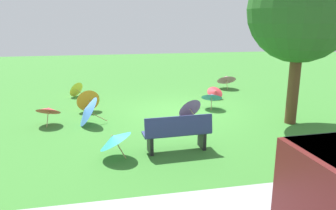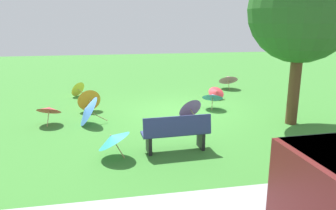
{
  "view_description": "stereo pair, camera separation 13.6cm",
  "coord_description": "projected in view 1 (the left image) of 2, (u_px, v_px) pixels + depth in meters",
  "views": [
    {
      "loc": [
        2.69,
        10.21,
        3.0
      ],
      "look_at": [
        0.81,
        1.18,
        0.6
      ],
      "focal_mm": 34.71,
      "sensor_mm": 36.0,
      "label": 1
    },
    {
      "loc": [
        2.56,
        10.23,
        3.0
      ],
      "look_at": [
        0.81,
        1.18,
        0.6
      ],
      "focal_mm": 34.71,
      "sensor_mm": 36.0,
      "label": 2
    }
  ],
  "objects": [
    {
      "name": "park_bench",
      "position": [
        177.0,
        133.0,
        7.58
      ],
      "size": [
        1.62,
        0.56,
        0.9
      ],
      "color": "navy",
      "rests_on": "ground"
    },
    {
      "name": "parasol_red_0",
      "position": [
        48.0,
        110.0,
        9.52
      ],
      "size": [
        0.85,
        0.83,
        0.68
      ],
      "color": "tan",
      "rests_on": "ground"
    },
    {
      "name": "parasol_pink_0",
      "position": [
        226.0,
        78.0,
        14.71
      ],
      "size": [
        0.93,
        0.9,
        0.78
      ],
      "color": "tan",
      "rests_on": "ground"
    },
    {
      "name": "parasol_blue_1",
      "position": [
        86.0,
        111.0,
        9.51
      ],
      "size": [
        0.97,
        1.03,
        0.89
      ],
      "color": "tan",
      "rests_on": "ground"
    },
    {
      "name": "parasol_red_2",
      "position": [
        215.0,
        92.0,
        12.67
      ],
      "size": [
        0.64,
        0.58,
        0.54
      ],
      "color": "tan",
      "rests_on": "ground"
    },
    {
      "name": "shade_tree",
      "position": [
        301.0,
        10.0,
        9.01
      ],
      "size": [
        2.97,
        2.97,
        4.8
      ],
      "color": "brown",
      "rests_on": "ground"
    },
    {
      "name": "parasol_purple_0",
      "position": [
        189.0,
        108.0,
        10.12
      ],
      "size": [
        0.89,
        0.75,
        0.74
      ],
      "color": "tan",
      "rests_on": "ground"
    },
    {
      "name": "parasol_orange_0",
      "position": [
        88.0,
        100.0,
        11.03
      ],
      "size": [
        0.85,
        0.8,
        0.8
      ],
      "color": "tan",
      "rests_on": "ground"
    },
    {
      "name": "parasol_blue_0",
      "position": [
        212.0,
        96.0,
        11.31
      ],
      "size": [
        0.92,
        0.9,
        0.68
      ],
      "color": "tan",
      "rests_on": "ground"
    },
    {
      "name": "ground",
      "position": [
        184.0,
        112.0,
        10.96
      ],
      "size": [
        40.0,
        40.0,
        0.0
      ],
      "primitive_type": "plane",
      "color": "#387A2D"
    },
    {
      "name": "parasol_teal_0",
      "position": [
        114.0,
        139.0,
        7.19
      ],
      "size": [
        0.96,
        0.98,
        0.73
      ],
      "color": "tan",
      "rests_on": "ground"
    },
    {
      "name": "parasol_yellow_0",
      "position": [
        75.0,
        89.0,
        13.16
      ],
      "size": [
        0.71,
        0.72,
        0.64
      ],
      "color": "tan",
      "rests_on": "ground"
    }
  ]
}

